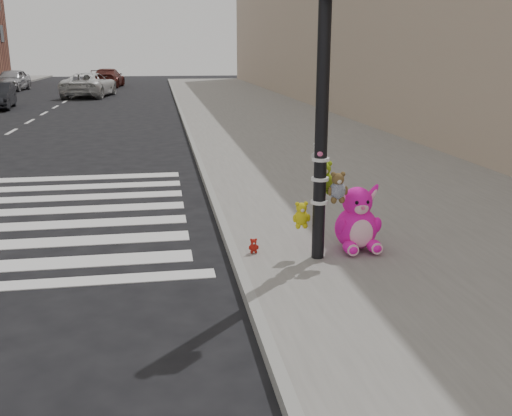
{
  "coord_description": "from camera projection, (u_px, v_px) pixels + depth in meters",
  "views": [
    {
      "loc": [
        0.65,
        -4.98,
        2.76
      ],
      "look_at": [
        1.84,
        2.14,
        0.75
      ],
      "focal_mm": 40.0,
      "sensor_mm": 36.0,
      "label": 1
    }
  ],
  "objects": [
    {
      "name": "pink_bunny",
      "position": [
        357.0,
        223.0,
        7.66
      ],
      "size": [
        0.64,
        0.67,
        0.91
      ],
      "rotation": [
        0.0,
        0.0,
        0.02
      ],
      "color": "#FF15B8",
      "rests_on": "sidewalk_near"
    },
    {
      "name": "signal_pole",
      "position": [
        323.0,
        131.0,
        7.03
      ],
      "size": [
        0.68,
        0.5,
        4.0
      ],
      "color": "black",
      "rests_on": "sidewalk_near"
    },
    {
      "name": "red_teddy",
      "position": [
        254.0,
        246.0,
        7.58
      ],
      "size": [
        0.14,
        0.1,
        0.21
      ],
      "primitive_type": null,
      "rotation": [
        0.0,
        0.0,
        -0.02
      ],
      "color": "#A51810",
      "rests_on": "sidewalk_near"
    },
    {
      "name": "car_white_near",
      "position": [
        90.0,
        85.0,
        34.47
      ],
      "size": [
        3.13,
        5.48,
        1.44
      ],
      "primitive_type": "imported",
      "rotation": [
        0.0,
        0.0,
        2.99
      ],
      "color": "silver",
      "rests_on": "ground"
    },
    {
      "name": "curb_edge",
      "position": [
        196.0,
        155.0,
        15.1
      ],
      "size": [
        0.12,
        80.0,
        0.15
      ],
      "primitive_type": "cube",
      "color": "gray",
      "rests_on": "ground"
    },
    {
      "name": "car_silver_deep",
      "position": [
        12.0,
        80.0,
        39.71
      ],
      "size": [
        1.96,
        4.43,
        1.48
      ],
      "primitive_type": "imported",
      "rotation": [
        0.0,
        0.0,
        -0.05
      ],
      "color": "#B1B1B6",
      "rests_on": "ground"
    },
    {
      "name": "car_maroon_near",
      "position": [
        108.0,
        78.0,
        43.39
      ],
      "size": [
        2.32,
        4.95,
        1.4
      ],
      "primitive_type": "imported",
      "rotation": [
        0.0,
        0.0,
        3.06
      ],
      "color": "#561E18",
      "rests_on": "ground"
    },
    {
      "name": "ground",
      "position": [
        101.0,
        353.0,
        5.37
      ],
      "size": [
        120.0,
        120.0,
        0.0
      ],
      "primitive_type": "plane",
      "color": "black",
      "rests_on": "ground"
    },
    {
      "name": "sidewalk_near",
      "position": [
        322.0,
        151.0,
        15.64
      ],
      "size": [
        7.0,
        80.0,
        0.14
      ],
      "primitive_type": "cube",
      "color": "slate",
      "rests_on": "ground"
    }
  ]
}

